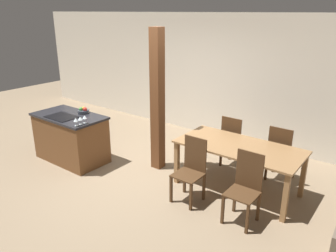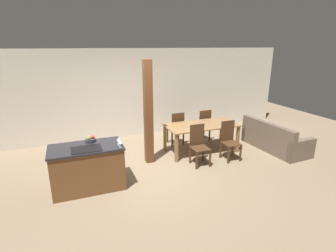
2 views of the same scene
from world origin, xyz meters
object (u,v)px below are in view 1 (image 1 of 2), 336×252
dining_chair_far_right (280,153)px  kitchen_island (71,137)px  dining_chair_far_left (233,141)px  dining_chair_near_left (191,169)px  dining_chair_near_right (245,187)px  wine_glass_middle (80,119)px  timber_post (157,102)px  dining_table (239,151)px  wine_glass_far (85,117)px  wine_glass_near (76,120)px  fruit_bowl (83,111)px

dining_chair_far_right → kitchen_island: bearing=24.5°
dining_chair_far_left → dining_chair_far_right: 0.87m
dining_chair_far_left → dining_chair_near_left: bearing=90.0°
dining_chair_near_right → dining_chair_far_left: size_ratio=1.00×
wine_glass_middle → timber_post: timber_post is taller
dining_table → dining_chair_near_left: dining_chair_near_left is taller
dining_chair_far_right → timber_post: timber_post is taller
wine_glass_far → wine_glass_near: bearing=-90.0°
kitchen_island → dining_table: size_ratio=0.73×
kitchen_island → timber_post: size_ratio=0.56×
wine_glass_far → dining_chair_far_right: (2.84, 1.70, -0.51)m
wine_glass_far → dining_chair_near_left: (1.97, 0.33, -0.51)m
dining_table → dining_chair_near_left: bearing=-122.3°
dining_chair_near_right → dining_chair_far_left: 1.62m
kitchen_island → dining_chair_near_right: (3.46, 0.21, 0.05)m
dining_chair_far_left → dining_chair_far_right: size_ratio=1.00×
fruit_bowl → dining_chair_far_right: bearing=21.6°
kitchen_island → dining_chair_far_left: bearing=31.3°
wine_glass_middle → dining_chair_far_left: bearing=42.3°
wine_glass_far → dining_table: size_ratio=0.07×
dining_chair_near_right → timber_post: (-1.95, 0.55, 0.74)m
dining_chair_near_right → timber_post: 2.15m
wine_glass_middle → wine_glass_far: 0.09m
wine_glass_far → dining_chair_far_left: bearing=40.8°
timber_post → dining_chair_near_left: bearing=-27.0°
fruit_bowl → dining_chair_near_left: fruit_bowl is taller
dining_chair_near_right → dining_chair_far_left: bearing=122.3°
kitchen_island → fruit_bowl: (0.12, 0.25, 0.50)m
fruit_bowl → wine_glass_middle: 0.69m
wine_glass_near → wine_glass_far: size_ratio=1.00×
kitchen_island → dining_chair_far_right: dining_chair_far_right is taller
wine_glass_near → dining_chair_far_right: bearing=33.6°
kitchen_island → dining_chair_far_right: (3.46, 1.58, 0.05)m
fruit_bowl → wine_glass_far: bearing=-36.9°
fruit_bowl → dining_chair_far_left: 2.85m
timber_post → wine_glass_middle: bearing=-132.4°
kitchen_island → dining_table: (3.03, 0.89, 0.21)m
dining_table → dining_chair_far_right: bearing=57.7°
wine_glass_far → dining_chair_near_right: wine_glass_far is taller
kitchen_island → dining_chair_far_left: 3.04m
fruit_bowl → dining_table: bearing=12.4°
dining_chair_near_left → dining_chair_near_right: bearing=0.0°
dining_chair_far_left → timber_post: timber_post is taller
kitchen_island → wine_glass_far: 0.85m
wine_glass_near → dining_chair_far_right: (2.84, 1.89, -0.51)m
dining_chair_far_right → dining_table: bearing=57.7°
fruit_bowl → timber_post: 1.51m
wine_glass_near → dining_chair_near_left: (1.97, 0.52, -0.51)m
wine_glass_middle → dining_chair_far_right: (2.84, 1.80, -0.51)m
kitchen_island → dining_table: kitchen_island is taller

